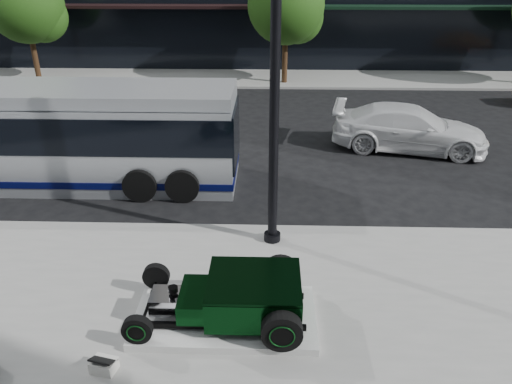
{
  "coord_description": "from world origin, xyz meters",
  "views": [
    {
      "loc": [
        0.32,
        -13.03,
        6.48
      ],
      "look_at": [
        -0.01,
        -2.3,
        1.2
      ],
      "focal_mm": 35.0,
      "sensor_mm": 36.0,
      "label": 1
    }
  ],
  "objects_px": {
    "lamppost": "(274,105)",
    "transit_bus": "(34,134)",
    "hot_rod": "(242,296)",
    "white_sedan": "(409,128)"
  },
  "relations": [
    {
      "from": "lamppost",
      "to": "transit_bus",
      "type": "distance_m",
      "value": 8.16
    },
    {
      "from": "hot_rod",
      "to": "transit_bus",
      "type": "distance_m",
      "value": 9.21
    },
    {
      "from": "white_sedan",
      "to": "hot_rod",
      "type": "bearing_deg",
      "value": 161.78
    },
    {
      "from": "transit_bus",
      "to": "hot_rod",
      "type": "bearing_deg",
      "value": -44.43
    },
    {
      "from": "hot_rod",
      "to": "lamppost",
      "type": "distance_m",
      "value": 4.06
    },
    {
      "from": "hot_rod",
      "to": "white_sedan",
      "type": "height_order",
      "value": "white_sedan"
    },
    {
      "from": "white_sedan",
      "to": "lamppost",
      "type": "bearing_deg",
      "value": 154.97
    },
    {
      "from": "lamppost",
      "to": "transit_bus",
      "type": "bearing_deg",
      "value": 153.77
    },
    {
      "from": "lamppost",
      "to": "white_sedan",
      "type": "height_order",
      "value": "lamppost"
    },
    {
      "from": "lamppost",
      "to": "transit_bus",
      "type": "xyz_separation_m",
      "value": [
        -7.1,
        3.5,
        -1.98
      ]
    }
  ]
}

